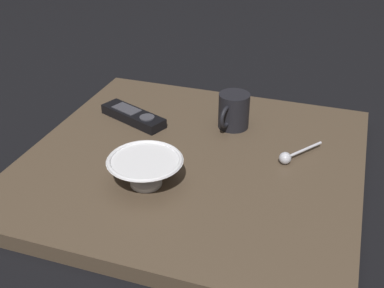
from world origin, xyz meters
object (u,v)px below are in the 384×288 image
coffee_mug (233,111)px  tv_remote_near (133,116)px  teaspoon (289,156)px  cereal_bowl (145,169)px

coffee_mug → tv_remote_near: (-0.23, -0.04, -0.03)m
coffee_mug → teaspoon: 0.18m
cereal_bowl → coffee_mug: bearing=70.3°
cereal_bowl → tv_remote_near: cereal_bowl is taller
cereal_bowl → tv_remote_near: size_ratio=0.81×
coffee_mug → tv_remote_near: size_ratio=0.56×
cereal_bowl → coffee_mug: (0.10, 0.27, 0.01)m
cereal_bowl → teaspoon: cereal_bowl is taller
coffee_mug → tv_remote_near: bearing=-169.2°
cereal_bowl → tv_remote_near: (-0.13, 0.23, -0.02)m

